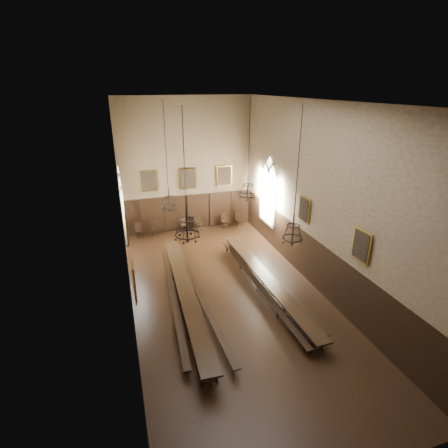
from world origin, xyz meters
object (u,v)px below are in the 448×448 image
chair_4 (198,226)px  chair_6 (225,223)px  bench_right_inner (257,285)px  chair_0 (139,233)px  table_left (186,297)px  chair_1 (155,231)px  chandelier_front_right (293,230)px  chair_7 (239,221)px  chandelier_back_left (169,199)px  bench_left_inner (199,295)px  chandelier_front_left (187,227)px  bench_right_outer (273,282)px  table_right (267,285)px  chandelier_back_right (248,190)px  bench_left_outer (173,298)px  chair_3 (184,227)px

chair_4 → chair_6: (1.95, -0.08, 0.01)m
bench_right_inner → chair_0: (-5.06, 8.46, 0.02)m
table_left → chair_1: 8.68m
table_left → chandelier_front_right: 6.09m
table_left → chair_4: size_ratio=10.90×
chair_0 → chandelier_front_right: 13.04m
table_left → chandelier_front_right: size_ratio=2.10×
chair_7 → chandelier_back_left: size_ratio=0.18×
chair_0 → chair_7: bearing=-12.7°
bench_left_inner → chandelier_front_left: chandelier_front_left is taller
chair_1 → chair_7: 6.04m
bench_right_outer → table_right: bearing=-148.4°
table_right → chandelier_front_right: 4.71m
chair_6 → chair_7: (1.08, 0.11, -0.02)m
chair_0 → chandelier_back_right: (5.58, -5.56, 4.08)m
bench_left_inner → chandelier_front_right: (3.19, -2.78, 4.08)m
table_left → bench_right_outer: 4.54m
chair_7 → chandelier_back_right: bearing=-119.5°
bench_right_outer → chair_7: (1.14, 8.44, 0.03)m
table_left → chair_4: chair_4 is taller
table_right → bench_right_outer: (0.49, 0.30, -0.13)m
chandelier_back_right → chair_0: bearing=135.1°
table_right → chandelier_front_right: bearing=-94.6°
bench_right_outer → bench_left_inner: bearing=-179.4°
bench_left_inner → bench_left_outer: bearing=172.4°
chair_1 → chandelier_front_left: chandelier_front_left is taller
chair_0 → chair_1: (1.07, 0.05, -0.00)m
table_right → table_left: bearing=179.0°
table_left → bench_right_inner: 3.63m
table_right → chair_4: bearing=99.1°
bench_left_inner → table_right: bearing=-4.4°
chair_6 → chair_3: bearing=164.7°
bench_right_inner → chair_4: size_ratio=10.19×
chair_4 → chandelier_back_left: chandelier_back_left is taller
chair_0 → chair_7: 7.11m
bench_right_outer → chandelier_front_right: bearing=-103.8°
table_right → chair_1: chair_1 is taller
bench_left_outer → chair_0: size_ratio=9.38×
chandelier_back_left → chandelier_back_right: size_ratio=1.03×
bench_left_inner → chair_1: 8.55m
bench_left_outer → bench_left_inner: 1.20m
table_left → chair_6: size_ratio=10.46×
chair_4 → chandelier_back_right: chandelier_back_right is taller
bench_left_inner → chair_3: bearing=83.3°
chair_6 → chandelier_back_right: (-0.45, -5.49, 4.07)m
chair_1 → chandelier_back_left: bearing=-81.7°
chandelier_front_left → bench_right_inner: bearing=31.8°
bench_right_outer → chandelier_front_left: (-4.77, -2.45, 4.58)m
chair_1 → bench_right_inner: bearing=-59.2°
table_left → chair_7: 10.36m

